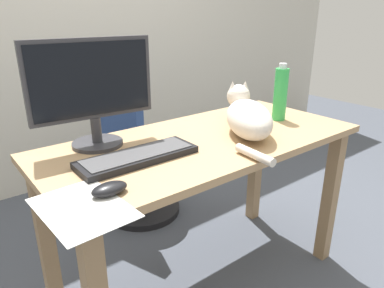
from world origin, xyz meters
name	(u,v)px	position (x,y,z in m)	size (l,w,h in m)	color
ground_plane	(203,280)	(0.00, 0.00, 0.00)	(8.00, 8.00, 0.00)	#474C56
back_wall	(63,4)	(0.00, 1.51, 1.30)	(6.00, 0.04, 2.60)	beige
desk	(204,165)	(0.00, 0.00, 0.63)	(1.38, 0.63, 0.75)	tan
office_chair	(135,161)	(0.05, 0.73, 0.38)	(0.51, 0.48, 0.90)	black
monitor	(92,89)	(-0.39, 0.20, 0.98)	(0.48, 0.20, 0.41)	#333338
keyboard	(138,157)	(-0.34, -0.03, 0.77)	(0.44, 0.15, 0.03)	black
cat	(247,116)	(0.18, -0.07, 0.83)	(0.37, 0.52, 0.20)	silver
computer_mouse	(109,189)	(-0.53, -0.20, 0.77)	(0.11, 0.06, 0.04)	black
paper_sheet	(83,208)	(-0.63, -0.22, 0.75)	(0.21, 0.30, 0.00)	white
water_bottle	(280,94)	(0.46, -0.01, 0.88)	(0.07, 0.07, 0.27)	green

